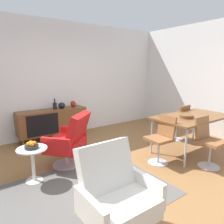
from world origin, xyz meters
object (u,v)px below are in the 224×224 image
dining_table (192,118)px  fruit_bowl (32,145)px  vase_ceramic_small (62,105)px  dining_chair_near_window (161,137)px  vase_sculptural_dark (73,104)px  wooden_bowl_on_table (186,116)px  sideboard (53,121)px  lounge_chair_red (69,140)px  vase_cobalt (55,105)px  dining_chair_front_left (208,140)px  side_table_round (33,161)px  dining_chair_back_right (179,121)px  armchair_black_shell (116,194)px

dining_table → fruit_bowl: size_ratio=8.00×
vase_ceramic_small → dining_chair_near_window: 2.56m
vase_sculptural_dark → wooden_bowl_on_table: (1.21, -2.42, -0.03)m
sideboard → lounge_chair_red: 1.57m
sideboard → vase_cobalt: bearing=1.4°
dining_chair_front_left → fruit_bowl: dining_chair_front_left is taller
dining_chair_near_window → lounge_chair_red: bearing=148.7°
dining_chair_front_left → side_table_round: (-2.59, 1.24, -0.15)m
side_table_round → fruit_bowl: 0.24m
dining_chair_back_right → dining_chair_near_window: same height
vase_cobalt → dining_chair_front_left: bearing=-61.9°
sideboard → side_table_round: 1.95m
sideboard → dining_chair_near_window: size_ratio=1.87×
dining_chair_front_left → armchair_black_shell: (-2.22, -0.35, -0.00)m
dining_chair_front_left → lounge_chair_red: bearing=144.0°
fruit_bowl → dining_chair_front_left: bearing=-25.5°
vase_cobalt → armchair_black_shell: size_ratio=0.27×
lounge_chair_red → fruit_bowl: 0.69m
vase_cobalt → dining_chair_near_window: 2.63m
dining_chair_near_window → vase_sculptural_dark: bearing=103.3°
dining_table → lounge_chair_red: (-2.28, 0.84, -0.23)m
dining_table → dining_chair_near_window: size_ratio=1.87×
lounge_chair_red → side_table_round: size_ratio=1.82×
vase_cobalt → side_table_round: vase_cobalt is taller
sideboard → dining_table: dining_table is taller
wooden_bowl_on_table → dining_chair_back_right: dining_chair_back_right is taller
wooden_bowl_on_table → dining_chair_near_window: bearing=177.2°
wooden_bowl_on_table → side_table_round: bearing=165.2°
vase_ceramic_small → lounge_chair_red: size_ratio=0.17×
vase_cobalt → vase_ceramic_small: 0.17m
wooden_bowl_on_table → dining_table: bearing=8.3°
vase_cobalt → dining_chair_near_window: vase_cobalt is taller
lounge_chair_red → fruit_bowl: bearing=-166.1°
lounge_chair_red → side_table_round: lounge_chair_red is taller
sideboard → fruit_bowl: size_ratio=8.00×
vase_ceramic_small → fruit_bowl: 2.09m
vase_sculptural_dark → fruit_bowl: vase_sculptural_dark is taller
sideboard → fruit_bowl: sideboard is taller
sideboard → wooden_bowl_on_table: size_ratio=6.15×
dining_chair_near_window → side_table_round: (-2.05, 0.68, -0.15)m
sideboard → dining_chair_near_window: dining_chair_near_window is taller
sideboard → fruit_bowl: (-0.94, -1.71, 0.12)m
dining_chair_back_right → side_table_round: (-3.29, 0.12, -0.15)m
dining_table → wooden_bowl_on_table: bearing=-171.7°
dining_chair_back_right → armchair_black_shell: size_ratio=0.90×
sideboard → dining_table: bearing=-49.9°
vase_cobalt → lounge_chair_red: bearing=-102.8°
vase_sculptural_dark → lounge_chair_red: lounge_chair_red is taller
vase_sculptural_dark → vase_cobalt: bearing=180.0°
sideboard → fruit_bowl: bearing=-118.7°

